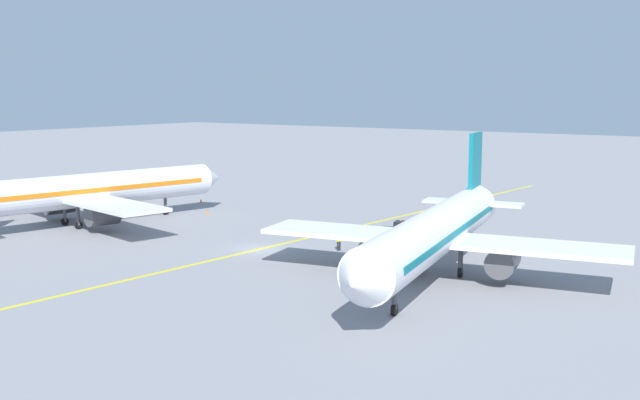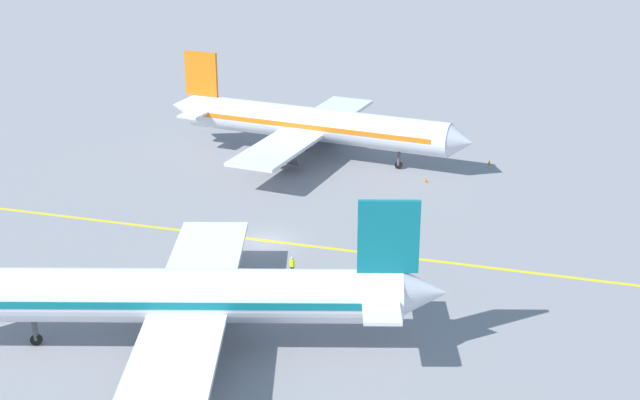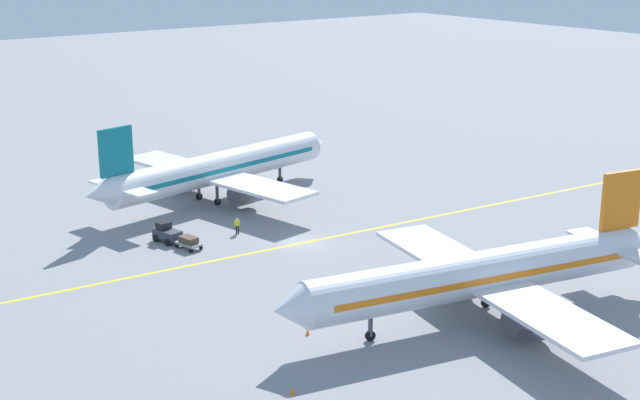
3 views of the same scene
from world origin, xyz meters
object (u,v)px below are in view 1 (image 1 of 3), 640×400
airplane_adjacent_stand (84,191)px  traffic_cone_mid_apron (201,200)px  baggage_tug_dark (396,232)px  baggage_cart_trailing (364,231)px  airplane_at_gate (436,232)px  ground_crew_worker (339,241)px  traffic_cone_near_nose (207,212)px

airplane_adjacent_stand → traffic_cone_mid_apron: (1.24, -19.23, -3.43)m
baggage_tug_dark → baggage_cart_trailing: (3.22, 0.69, -0.14)m
baggage_cart_trailing → traffic_cone_mid_apron: size_ratio=5.16×
airplane_at_gate → airplane_adjacent_stand: (41.43, -0.01, 0.00)m
airplane_adjacent_stand → baggage_tug_dark: airplane_adjacent_stand is taller
ground_crew_worker → traffic_cone_near_nose: bearing=-19.2°
baggage_tug_dark → traffic_cone_near_nose: 26.04m
baggage_cart_trailing → ground_crew_worker: bearing=100.2°
airplane_adjacent_stand → traffic_cone_mid_apron: 19.58m
airplane_at_gate → baggage_cart_trailing: bearing=-40.1°
ground_crew_worker → baggage_tug_dark: bearing=-106.9°
airplane_adjacent_stand → baggage_cart_trailing: size_ratio=12.45×
ground_crew_worker → airplane_adjacent_stand: bearing=9.0°
traffic_cone_near_nose → airplane_adjacent_stand: bearing=66.4°
airplane_at_gate → baggage_cart_trailing: airplane_at_gate is taller
baggage_cart_trailing → traffic_cone_mid_apron: bearing=-15.7°
baggage_tug_dark → airplane_at_gate: bearing=130.0°
airplane_at_gate → ground_crew_worker: (11.86, -4.70, -2.80)m
traffic_cone_mid_apron → baggage_tug_dark: bearing=167.0°
baggage_tug_dark → ground_crew_worker: size_ratio=1.93×
airplane_at_gate → baggage_tug_dark: bearing=-50.0°
airplane_at_gate → airplane_adjacent_stand: size_ratio=1.00×
ground_crew_worker → traffic_cone_near_nose: (23.89, -8.33, -0.63)m
baggage_tug_dark → airplane_adjacent_stand: bearing=20.1°
airplane_adjacent_stand → baggage_tug_dark: bearing=-159.9°
airplane_adjacent_stand → baggage_tug_dark: size_ratio=10.87×
baggage_cart_trailing → traffic_cone_near_nose: (22.77, -2.10, -0.49)m
baggage_tug_dark → ground_crew_worker: (2.10, 6.92, 0.01)m
baggage_tug_dark → traffic_cone_near_nose: (25.99, -1.41, -0.63)m
airplane_adjacent_stand → airplane_at_gate: bearing=180.0°
ground_crew_worker → traffic_cone_near_nose: size_ratio=3.05×
baggage_tug_dark → baggage_cart_trailing: bearing=12.2°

